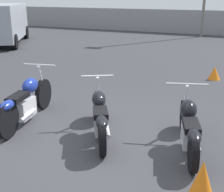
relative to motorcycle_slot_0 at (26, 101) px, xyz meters
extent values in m
plane|color=#38383D|center=(1.67, -0.10, -0.44)|extent=(60.00, 60.00, 0.00)
cube|color=gray|center=(1.67, 15.79, 0.30)|extent=(40.00, 0.04, 1.48)
cylinder|color=black|center=(-0.18, 0.81, -0.10)|extent=(0.24, 0.67, 0.67)
cylinder|color=black|center=(0.16, -0.71, -0.10)|extent=(0.24, 0.67, 0.67)
cube|color=silver|center=(0.00, -0.03, -0.14)|extent=(0.32, 0.59, 0.37)
ellipsoid|color=navy|center=(-0.05, 0.23, 0.26)|extent=(0.36, 0.54, 0.30)
cube|color=black|center=(0.06, -0.29, 0.18)|extent=(0.35, 0.59, 0.10)
ellipsoid|color=navy|center=(0.15, -0.66, 0.16)|extent=(0.29, 0.47, 0.16)
cylinder|color=silver|center=(-0.16, 0.71, 0.58)|extent=(0.70, 0.19, 0.04)
cylinder|color=silver|center=(-0.17, 0.76, 0.24)|extent=(0.11, 0.26, 0.67)
cylinder|color=silver|center=(0.16, -0.16, -0.20)|extent=(0.19, 0.58, 0.07)
cylinder|color=black|center=(1.24, 0.68, -0.13)|extent=(0.39, 0.58, 0.61)
cylinder|color=black|center=(1.96, -0.57, -0.13)|extent=(0.39, 0.58, 0.61)
cube|color=silver|center=(1.64, -0.01, -0.17)|extent=(0.43, 0.55, 0.33)
ellipsoid|color=black|center=(1.51, 0.21, 0.20)|extent=(0.47, 0.56, 0.30)
cube|color=black|center=(1.76, -0.22, 0.12)|extent=(0.44, 0.52, 0.10)
ellipsoid|color=black|center=(1.93, -0.52, 0.11)|extent=(0.39, 0.48, 0.16)
cylinder|color=silver|center=(1.29, 0.59, 0.52)|extent=(0.55, 0.34, 0.04)
cylinder|color=silver|center=(1.27, 0.64, 0.19)|extent=(0.17, 0.24, 0.64)
cylinder|color=silver|center=(1.81, -0.07, -0.23)|extent=(0.37, 0.58, 0.07)
cylinder|color=black|center=(2.94, 0.91, -0.14)|extent=(0.27, 0.59, 0.59)
cylinder|color=black|center=(3.37, -0.45, -0.14)|extent=(0.27, 0.59, 0.59)
cube|color=silver|center=(3.17, 0.16, -0.17)|extent=(0.34, 0.55, 0.32)
ellipsoid|color=black|center=(3.10, 0.39, 0.18)|extent=(0.40, 0.50, 0.33)
cube|color=black|center=(3.25, -0.07, 0.10)|extent=(0.38, 0.56, 0.10)
ellipsoid|color=black|center=(3.35, -0.41, 0.09)|extent=(0.32, 0.48, 0.16)
cylinder|color=silver|center=(2.97, 0.81, 0.50)|extent=(0.72, 0.26, 0.04)
cylinder|color=silver|center=(2.95, 0.86, 0.18)|extent=(0.12, 0.25, 0.63)
cylinder|color=silver|center=(3.33, 0.06, -0.23)|extent=(0.24, 0.56, 0.07)
cube|color=black|center=(-9.15, 9.74, 1.05)|extent=(1.60, 1.00, 0.50)
cylinder|color=black|center=(-8.01, 9.76, -0.09)|extent=(0.55, 0.71, 0.70)
cylinder|color=black|center=(-6.07, 6.60, -0.09)|extent=(0.55, 0.71, 0.70)
cone|color=orange|center=(2.98, 4.97, -0.24)|extent=(0.36, 0.36, 0.39)
cone|color=orange|center=(3.59, -1.08, -0.17)|extent=(0.34, 0.34, 0.54)
camera|label=1|loc=(3.97, -4.57, 2.03)|focal=50.00mm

